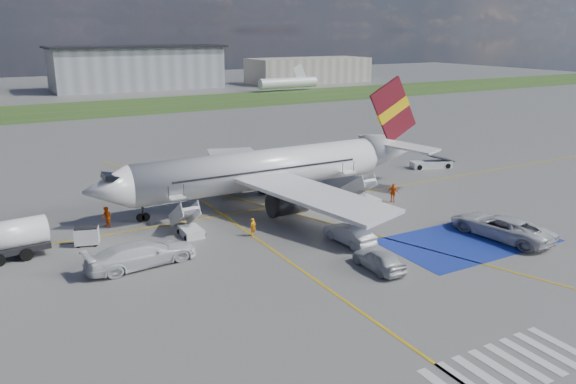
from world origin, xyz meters
name	(u,v)px	position (x,y,z in m)	size (l,w,h in m)	color
ground	(340,247)	(0.00, 0.00, 0.00)	(400.00, 400.00, 0.00)	#60605E
grass_strip	(97,109)	(0.00, 95.00, 0.01)	(400.00, 30.00, 0.01)	#2D4C1E
taxiway_line_main	(271,207)	(0.00, 12.00, 0.01)	(120.00, 0.20, 0.01)	gold
taxiway_line_cross	(365,315)	(-5.00, -10.00, 0.01)	(0.20, 60.00, 0.01)	gold
taxiway_line_diag	(271,207)	(0.00, 12.00, 0.01)	(0.20, 60.00, 0.01)	gold
staging_box	(468,241)	(10.00, -4.00, 0.01)	(14.00, 8.00, 0.01)	#192E97
crosswalk	(509,366)	(-1.80, -18.00, 0.01)	(9.00, 4.00, 0.01)	silver
terminal_centre	(137,68)	(20.00, 135.00, 6.00)	(48.00, 18.00, 12.00)	gray
terminal_east	(308,70)	(75.00, 128.00, 4.00)	(40.00, 16.00, 8.00)	gray
airliner	(274,168)	(1.51, 14.00, 3.39)	(36.81, 32.95, 11.92)	silver
airstairs_fwd	(189,227)	(-9.50, 8.70, 0.62)	(1.90, 5.20, 3.60)	silver
airstairs_aft	(365,197)	(9.00, 8.70, 0.62)	(1.90, 5.20, 3.60)	silver
gpu_cart	(87,237)	(-17.54, 10.39, 0.70)	(2.10, 1.64, 1.54)	silver
belt_loader	(431,165)	(25.43, 16.75, 0.41)	(5.70, 3.33, 1.65)	silver
car_silver_a	(379,259)	(-0.05, -4.98, 0.79)	(1.86, 4.63, 1.58)	silver
car_silver_b	(349,234)	(1.14, 0.36, 0.82)	(1.73, 4.95, 1.63)	#AAACB1
van_white_a	(501,223)	(12.94, -4.69, 1.26)	(3.09, 6.69, 2.51)	silver
van_white_b	(142,250)	(-14.78, 4.12, 1.21)	(2.52, 6.19, 2.42)	silver
crew_fwd	(253,227)	(-4.93, 5.75, 0.79)	(0.57, 0.38, 1.58)	orange
crew_nose	(107,217)	(-15.20, 13.93, 0.94)	(0.91, 0.71, 1.88)	#FB600D
crew_aft	(393,193)	(11.60, 7.54, 0.97)	(1.14, 0.47, 1.94)	#ED5B0C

